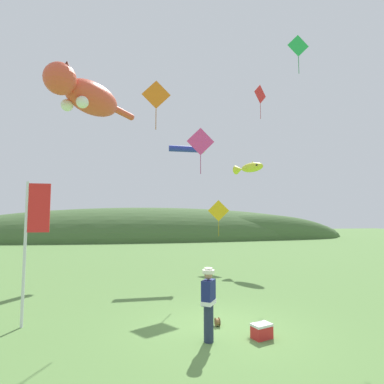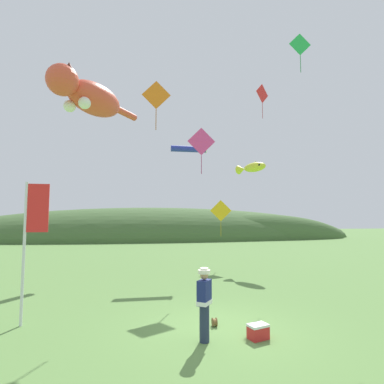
{
  "view_description": "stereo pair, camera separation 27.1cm",
  "coord_description": "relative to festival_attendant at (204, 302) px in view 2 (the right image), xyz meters",
  "views": [
    {
      "loc": [
        -2.39,
        -8.05,
        3.04
      ],
      "look_at": [
        0.0,
        4.0,
        4.06
      ],
      "focal_mm": 28.0,
      "sensor_mm": 36.0,
      "label": 1
    },
    {
      "loc": [
        -2.12,
        -8.1,
        3.04
      ],
      "look_at": [
        0.0,
        4.0,
        4.06
      ],
      "focal_mm": 28.0,
      "sensor_mm": 36.0,
      "label": 2
    }
  ],
  "objects": [
    {
      "name": "distant_hill_ridge",
      "position": [
        2.46,
        33.82,
        -0.95
      ],
      "size": [
        57.89,
        13.38,
        8.56
      ],
      "color": "#426033",
      "rests_on": "ground"
    },
    {
      "name": "ground_plane",
      "position": [
        0.52,
        0.71,
        -0.95
      ],
      "size": [
        120.0,
        120.0,
        0.0
      ],
      "primitive_type": "plane",
      "color": "#5B8442"
    },
    {
      "name": "festival_banner_pole",
      "position": [
        -4.67,
        1.92,
        1.7
      ],
      "size": [
        0.66,
        0.08,
        4.05
      ],
      "color": "silver",
      "rests_on": "ground"
    },
    {
      "name": "kite_diamond_green",
      "position": [
        6.3,
        5.95,
        10.79
      ],
      "size": [
        1.16,
        0.09,
        2.06
      ],
      "color": "green"
    },
    {
      "name": "kite_diamond_orange",
      "position": [
        -0.98,
        4.94,
        7.2
      ],
      "size": [
        1.22,
        0.12,
        2.13
      ],
      "color": "orange"
    },
    {
      "name": "kite_diamond_pink",
      "position": [
        1.25,
        6.31,
        5.65
      ],
      "size": [
        1.33,
        0.1,
        2.23
      ],
      "color": "#E53F8C"
    },
    {
      "name": "picnic_cooler",
      "position": [
        1.36,
        -0.06,
        -0.77
      ],
      "size": [
        0.57,
        0.46,
        0.36
      ],
      "color": "red",
      "rests_on": "ground"
    },
    {
      "name": "kite_diamond_red",
      "position": [
        5.23,
        8.28,
        9.11
      ],
      "size": [
        0.97,
        0.6,
        2.03
      ],
      "color": "red"
    },
    {
      "name": "kite_diamond_gold",
      "position": [
        3.28,
        10.31,
        2.44
      ],
      "size": [
        1.24,
        0.43,
        2.2
      ],
      "color": "yellow"
    },
    {
      "name": "kite_fish_windsock",
      "position": [
        5.47,
        10.7,
        5.24
      ],
      "size": [
        1.59,
        2.29,
        0.7
      ],
      "color": "yellow"
    },
    {
      "name": "kite_giant_cat",
      "position": [
        -4.55,
        9.85,
        8.89
      ],
      "size": [
        4.55,
        6.01,
        2.13
      ],
      "color": "#E04C33"
    },
    {
      "name": "kite_tube_streamer",
      "position": [
        1.23,
        9.71,
        6.06
      ],
      "size": [
        2.11,
        0.44,
        0.44
      ],
      "color": "#2633A5"
    },
    {
      "name": "festival_attendant",
      "position": [
        0.0,
        0.0,
        0.0
      ],
      "size": [
        0.46,
        0.49,
        1.77
      ],
      "color": "#232D47",
      "rests_on": "ground"
    },
    {
      "name": "kite_spool",
      "position": [
        0.5,
        0.96,
        -0.84
      ],
      "size": [
        0.12,
        0.24,
        0.24
      ],
      "color": "olive",
      "rests_on": "ground"
    }
  ]
}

